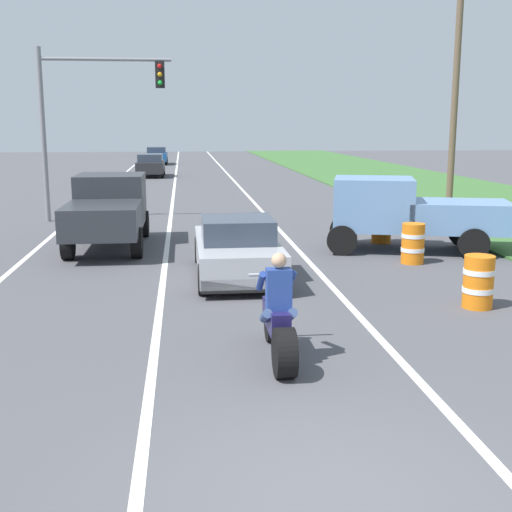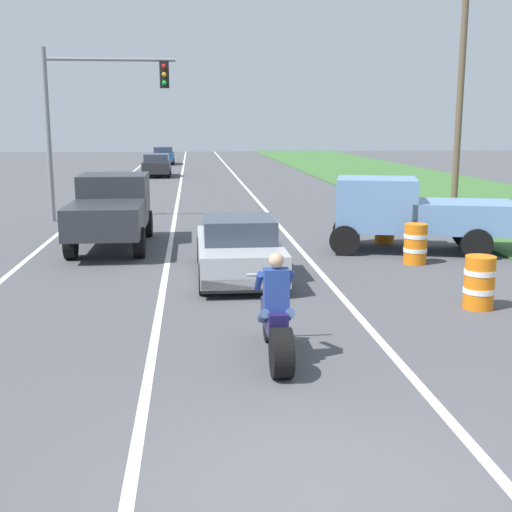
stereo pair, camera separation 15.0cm
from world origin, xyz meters
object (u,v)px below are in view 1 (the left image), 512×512
at_px(pickup_truck_right_shoulder_light_blue, 408,211).
at_px(construction_barrel_nearest, 478,282).
at_px(motorcycle_with_rider, 279,323).
at_px(construction_barrel_far, 381,226).
at_px(traffic_light_mast_near, 83,107).
at_px(construction_barrel_mid, 413,243).
at_px(distant_car_further_ahead, 157,155).
at_px(pickup_truck_left_lane_dark_grey, 108,208).
at_px(sports_car_silver, 237,249).
at_px(distant_car_far_ahead, 151,165).

relative_size(pickup_truck_right_shoulder_light_blue, construction_barrel_nearest, 5.14).
bearing_deg(motorcycle_with_rider, construction_barrel_far, 65.03).
distance_m(traffic_light_mast_near, construction_barrel_far, 11.23).
bearing_deg(motorcycle_with_rider, construction_barrel_nearest, 30.68).
bearing_deg(pickup_truck_right_shoulder_light_blue, traffic_light_mast_near, 144.24).
height_order(motorcycle_with_rider, construction_barrel_mid, motorcycle_with_rider).
bearing_deg(pickup_truck_right_shoulder_light_blue, distant_car_further_ahead, 101.39).
bearing_deg(pickup_truck_right_shoulder_light_blue, motorcycle_with_rider, -120.07).
height_order(motorcycle_with_rider, pickup_truck_left_lane_dark_grey, pickup_truck_left_lane_dark_grey).
xyz_separation_m(sports_car_silver, distant_car_far_ahead, (-3.30, 29.78, 0.14)).
distance_m(construction_barrel_nearest, distant_car_further_ahead, 47.35).
distance_m(pickup_truck_left_lane_dark_grey, construction_barrel_mid, 8.33).
height_order(sports_car_silver, construction_barrel_far, sports_car_silver).
bearing_deg(construction_barrel_nearest, distant_car_further_ahead, 99.35).
bearing_deg(pickup_truck_left_lane_dark_grey, construction_barrel_far, -0.83).
bearing_deg(traffic_light_mast_near, construction_barrel_far, -31.16).
xyz_separation_m(motorcycle_with_rider, construction_barrel_far, (4.40, 9.44, -0.09)).
height_order(traffic_light_mast_near, construction_barrel_mid, traffic_light_mast_near).
xyz_separation_m(construction_barrel_nearest, distant_car_far_ahead, (-7.59, 32.84, 0.27)).
relative_size(motorcycle_with_rider, construction_barrel_nearest, 2.21).
distance_m(sports_car_silver, traffic_light_mast_near, 11.02).
relative_size(traffic_light_mast_near, construction_barrel_mid, 6.00).
bearing_deg(distant_car_further_ahead, motorcycle_with_rider, -85.87).
relative_size(pickup_truck_left_lane_dark_grey, construction_barrel_mid, 4.80).
bearing_deg(distant_car_far_ahead, traffic_light_mast_near, -93.63).
bearing_deg(pickup_truck_left_lane_dark_grey, motorcycle_with_rider, -70.30).
xyz_separation_m(sports_car_silver, traffic_light_mast_near, (-4.59, 9.44, 3.37)).
height_order(sports_car_silver, construction_barrel_nearest, sports_car_silver).
height_order(traffic_light_mast_near, construction_barrel_far, traffic_light_mast_near).
distance_m(construction_barrel_far, distant_car_further_ahead, 40.52).
bearing_deg(motorcycle_with_rider, traffic_light_mast_near, 107.56).
height_order(motorcycle_with_rider, distant_car_far_ahead, motorcycle_with_rider).
relative_size(construction_barrel_mid, distant_car_further_ahead, 0.25).
xyz_separation_m(sports_car_silver, construction_barrel_nearest, (4.29, -3.06, -0.13)).
bearing_deg(sports_car_silver, pickup_truck_left_lane_dark_grey, 129.09).
xyz_separation_m(motorcycle_with_rider, pickup_truck_right_shoulder_light_blue, (4.72, 8.15, 0.51)).
xyz_separation_m(pickup_truck_left_lane_dark_grey, construction_barrel_mid, (7.73, -3.03, -0.60)).
relative_size(pickup_truck_left_lane_dark_grey, pickup_truck_right_shoulder_light_blue, 0.93).
distance_m(pickup_truck_right_shoulder_light_blue, traffic_light_mast_near, 12.00).
distance_m(pickup_truck_left_lane_dark_grey, distant_car_further_ahead, 39.63).
xyz_separation_m(motorcycle_with_rider, construction_barrel_mid, (4.31, 6.52, -0.09)).
bearing_deg(traffic_light_mast_near, motorcycle_with_rider, -72.44).
bearing_deg(sports_car_silver, distant_car_far_ahead, 96.32).
bearing_deg(sports_car_silver, traffic_light_mast_near, 115.92).
relative_size(pickup_truck_left_lane_dark_grey, construction_barrel_far, 4.80).
xyz_separation_m(traffic_light_mast_near, construction_barrel_far, (9.13, -5.52, -3.49)).
relative_size(sports_car_silver, pickup_truck_right_shoulder_light_blue, 0.84).
bearing_deg(distant_car_further_ahead, pickup_truck_right_shoulder_light_blue, -78.61).
height_order(construction_barrel_nearest, distant_car_further_ahead, distant_car_further_ahead).
bearing_deg(pickup_truck_right_shoulder_light_blue, construction_barrel_nearest, -95.75).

